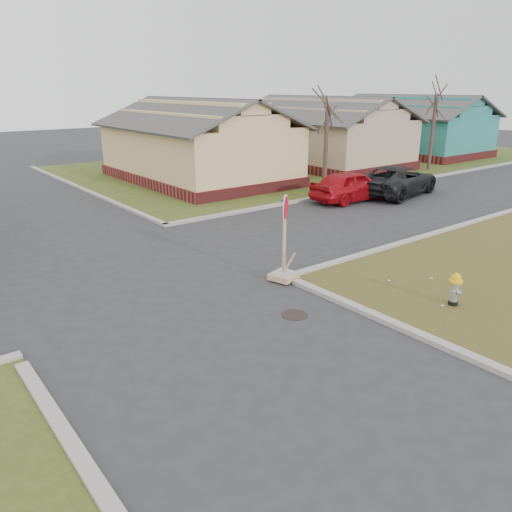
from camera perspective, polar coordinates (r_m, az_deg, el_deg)
ground at (r=11.26m, az=-5.77°, el=-8.83°), size 120.00×120.00×0.00m
verge_far_right at (r=38.35m, az=7.92°, el=10.83°), size 37.00×19.00×0.05m
curbs at (r=15.39m, az=-15.80°, el=-1.71°), size 80.00×40.00×0.12m
manhole at (r=12.09m, az=4.42°, el=-6.72°), size 0.64×0.64×0.01m
side_house_yellow at (r=29.44m, az=-6.72°, el=12.76°), size 7.60×11.60×4.70m
side_house_tan at (r=35.65m, az=7.52°, el=13.76°), size 7.60×11.60×4.70m
side_house_teal at (r=43.30m, az=17.20°, el=13.97°), size 7.60×11.60×4.70m
tree_mid_right at (r=27.00m, az=7.98°, el=12.10°), size 0.22×0.22×4.20m
tree_far_right at (r=34.97m, az=19.52°, el=13.18°), size 0.22×0.22×4.76m
fire_hydrant at (r=13.25m, az=21.80°, el=-3.35°), size 0.32×0.32×0.85m
stop_sign at (r=13.95m, az=3.21°, el=-0.62°), size 0.69×0.68×2.44m
red_sedan at (r=24.44m, az=10.89°, el=7.90°), size 4.42×1.99×1.47m
dark_pickup at (r=26.40m, az=15.83°, el=8.33°), size 5.66×3.37×1.47m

